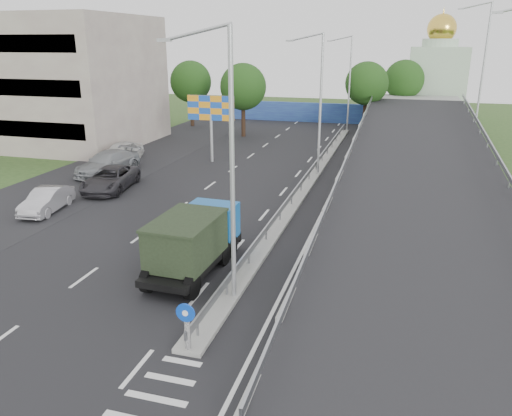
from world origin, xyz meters
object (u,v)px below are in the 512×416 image
(lamp_post_near, at_px, (227,155))
(lamp_post_mid, at_px, (318,97))
(parked_car_c, at_px, (110,179))
(parked_car_e, at_px, (121,152))
(billboard, at_px, (211,112))
(sign_bollard, at_px, (187,326))
(dump_truck, at_px, (194,239))
(parked_car_d, at_px, (108,163))
(parked_car_b, at_px, (47,200))
(church, at_px, (436,77))
(lamp_post_far, at_px, (348,79))

(lamp_post_near, distance_m, lamp_post_mid, 20.00)
(parked_car_c, height_order, parked_car_e, parked_car_e)
(lamp_post_mid, relative_size, billboard, 1.83)
(sign_bollard, distance_m, dump_truck, 6.29)
(lamp_post_mid, xyz_separation_m, parked_car_c, (-12.78, -7.76, -5.04))
(lamp_post_mid, bearing_deg, parked_car_d, -165.28)
(dump_truck, distance_m, parked_car_d, 19.07)
(parked_car_d, bearing_deg, parked_car_b, -73.35)
(sign_bollard, bearing_deg, billboard, 109.21)
(lamp_post_mid, bearing_deg, parked_car_c, -148.74)
(billboard, relative_size, parked_car_e, 1.12)
(church, xyz_separation_m, parked_car_b, (-23.80, -46.89, -4.60))
(parked_car_b, xyz_separation_m, parked_car_c, (1.13, 5.13, 0.07))
(lamp_post_near, xyz_separation_m, lamp_post_far, (0.00, 40.00, 0.00))
(parked_car_d, distance_m, parked_car_e, 4.14)
(parked_car_b, bearing_deg, parked_car_d, 90.41)
(church, bearing_deg, lamp_post_far, -125.24)
(lamp_post_near, xyz_separation_m, parked_car_e, (-16.50, 19.94, -4.97))
(lamp_post_far, relative_size, church, 0.73)
(lamp_post_mid, height_order, parked_car_e, lamp_post_mid)
(billboard, bearing_deg, parked_car_c, -110.63)
(sign_bollard, relative_size, billboard, 0.30)
(parked_car_d, xyz_separation_m, parked_car_e, (-1.20, 3.96, -0.02))
(billboard, xyz_separation_m, parked_car_e, (-7.39, -2.06, -3.35))
(parked_car_c, bearing_deg, sign_bollard, -60.34)
(billboard, height_order, parked_car_e, billboard)
(sign_bollard, height_order, parked_car_d, sign_bollard)
(billboard, relative_size, parked_car_d, 0.93)
(sign_bollard, distance_m, parked_car_d, 24.96)
(lamp_post_far, relative_size, parked_car_e, 2.06)
(lamp_post_near, bearing_deg, billboard, 112.49)
(parked_car_b, relative_size, parked_car_e, 0.87)
(parked_car_d, bearing_deg, lamp_post_far, 65.27)
(dump_truck, bearing_deg, lamp_post_mid, 84.70)
(lamp_post_mid, height_order, parked_car_d, lamp_post_mid)
(church, relative_size, dump_truck, 2.23)
(church, bearing_deg, dump_truck, -103.21)
(lamp_post_near, xyz_separation_m, dump_truck, (-2.30, 2.05, -4.31))
(lamp_post_near, height_order, dump_truck, lamp_post_near)
(lamp_post_near, xyz_separation_m, church, (9.89, 54.00, -0.50))
(lamp_post_far, bearing_deg, parked_car_c, -114.73)
(church, xyz_separation_m, parked_car_d, (-25.19, -38.02, -4.45))
(lamp_post_mid, bearing_deg, lamp_post_near, -90.00)
(parked_car_e, bearing_deg, church, 53.29)
(parked_car_d, bearing_deg, dump_truck, -39.23)
(sign_bollard, relative_size, lamp_post_near, 0.17)
(parked_car_c, bearing_deg, church, 52.88)
(sign_bollard, relative_size, lamp_post_far, 0.17)
(billboard, distance_m, dump_truck, 21.25)
(church, height_order, parked_car_c, church)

